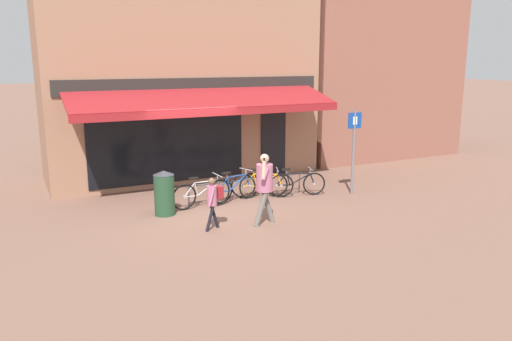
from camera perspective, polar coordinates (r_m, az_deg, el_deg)
name	(u,v)px	position (r m, az deg, el deg)	size (l,w,h in m)	color
ground_plane	(211,210)	(12.80, -5.20, -4.56)	(160.00, 160.00, 0.00)	brown
shop_front	(181,77)	(16.58, -8.53, 10.52)	(8.61, 4.71, 6.44)	#9E7056
neighbour_building	(365,78)	(20.84, 12.35, 10.34)	(6.70, 4.00, 6.12)	#8E5647
bike_rack_rail	(247,182)	(13.67, -1.03, -1.34)	(3.47, 0.04, 0.57)	#47494F
bicycle_silver	(203,193)	(13.02, -6.08, -2.59)	(1.77, 0.52, 0.83)	black
bicycle_blue	(234,188)	(13.42, -2.49, -2.00)	(1.72, 0.63, 0.86)	black
bicycle_orange	(262,185)	(13.80, 0.71, -1.64)	(1.63, 0.79, 0.83)	black
bicycle_black	(295,183)	(14.09, 4.50, -1.47)	(1.65, 0.69, 0.78)	black
pedestrian_adult	(265,181)	(11.46, 0.98, -1.27)	(0.63, 0.58, 1.68)	slate
pedestrian_child	(213,197)	(11.19, -4.92, -3.03)	(0.46, 0.38, 1.21)	black
litter_bin	(164,193)	(12.46, -10.43, -2.51)	(0.51, 0.51, 1.12)	#23472D
parking_sign	(354,143)	(14.24, 11.10, 3.06)	(0.44, 0.07, 2.39)	slate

